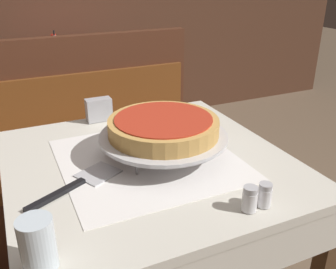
{
  "coord_description": "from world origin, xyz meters",
  "views": [
    {
      "loc": [
        -0.39,
        -1.0,
        1.34
      ],
      "look_at": [
        0.05,
        -0.03,
        0.87
      ],
      "focal_mm": 40.0,
      "sensor_mm": 36.0,
      "label": 1
    }
  ],
  "objects": [
    {
      "name": "pepper_shaker",
      "position": [
        0.18,
        -0.36,
        0.81
      ],
      "size": [
        0.04,
        0.04,
        0.06
      ],
      "color": "silver",
      "rests_on": "dining_table_front"
    },
    {
      "name": "condiment_caddy",
      "position": [
        -0.0,
        1.76,
        0.81
      ],
      "size": [
        0.13,
        0.13,
        0.17
      ],
      "color": "black",
      "rests_on": "dining_table_rear"
    },
    {
      "name": "pizza_server",
      "position": [
        -0.24,
        -0.06,
        0.78
      ],
      "size": [
        0.29,
        0.19,
        0.01
      ],
      "color": "#BCBCC1",
      "rests_on": "dining_table_front"
    },
    {
      "name": "dining_table_rear",
      "position": [
        0.08,
        1.65,
        0.67
      ],
      "size": [
        0.74,
        0.74,
        0.77
      ],
      "color": "red",
      "rests_on": "ground_plane"
    },
    {
      "name": "dining_table_front",
      "position": [
        0.0,
        0.0,
        0.68
      ],
      "size": [
        0.88,
        0.88,
        0.78
      ],
      "color": "beige",
      "rests_on": "ground_plane"
    },
    {
      "name": "deep_dish_pizza",
      "position": [
        0.05,
        -0.0,
        0.88
      ],
      "size": [
        0.35,
        0.35,
        0.06
      ],
      "color": "tan",
      "rests_on": "pizza_pan_stand"
    },
    {
      "name": "water_glass_near",
      "position": [
        -0.38,
        -0.35,
        0.84
      ],
      "size": [
        0.07,
        0.07,
        0.12
      ],
      "color": "silver",
      "rests_on": "dining_table_front"
    },
    {
      "name": "booth_bench",
      "position": [
        -0.16,
        0.81,
        0.31
      ],
      "size": [
        1.54,
        0.48,
        1.02
      ],
      "color": "#4C2819",
      "rests_on": "ground_plane"
    },
    {
      "name": "napkin_holder",
      "position": [
        -0.05,
        0.39,
        0.82
      ],
      "size": [
        0.1,
        0.05,
        0.09
      ],
      "color": "#B2B2B7",
      "rests_on": "dining_table_front"
    },
    {
      "name": "salt_shaker",
      "position": [
        0.13,
        -0.36,
        0.81
      ],
      "size": [
        0.04,
        0.04,
        0.07
      ],
      "color": "silver",
      "rests_on": "dining_table_front"
    },
    {
      "name": "pizza_pan_stand",
      "position": [
        0.05,
        -0.0,
        0.85
      ],
      "size": [
        0.41,
        0.41,
        0.08
      ],
      "color": "#ADADB2",
      "rests_on": "dining_table_front"
    }
  ]
}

